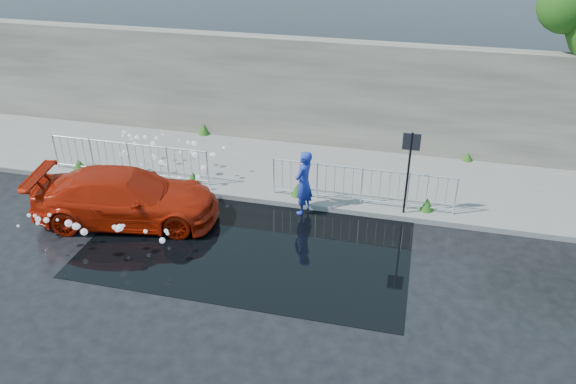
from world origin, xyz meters
name	(u,v)px	position (x,y,z in m)	size (l,w,h in m)	color
ground	(218,261)	(0.00, 0.00, 0.00)	(90.00, 90.00, 0.00)	black
pavement	(272,168)	(0.00, 5.00, 0.07)	(30.00, 4.00, 0.15)	slate
curb	(254,199)	(0.00, 3.00, 0.08)	(30.00, 0.25, 0.16)	slate
retaining_wall	(289,90)	(0.00, 7.20, 1.90)	(30.00, 0.60, 3.50)	#534D46
puddle	(250,241)	(0.50, 1.00, 0.01)	(8.00, 5.00, 0.01)	black
sign_post	(409,161)	(4.20, 3.10, 1.72)	(0.45, 0.06, 2.50)	black
railing_left	(129,158)	(-4.00, 3.35, 0.74)	(5.05, 0.05, 1.10)	silver
railing_right	(362,185)	(3.00, 3.35, 0.74)	(5.05, 0.05, 1.10)	silver
weeds	(260,167)	(-0.24, 4.48, 0.33)	(12.17, 3.93, 0.39)	#214D14
water_spray	(142,181)	(-2.94, 2.08, 0.76)	(3.63, 5.64, 0.97)	white
red_car	(126,197)	(-2.98, 1.24, 0.70)	(1.97, 4.85, 1.41)	#A91A06
person	(304,183)	(1.50, 2.75, 0.92)	(0.67, 0.44, 1.83)	#2031A4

